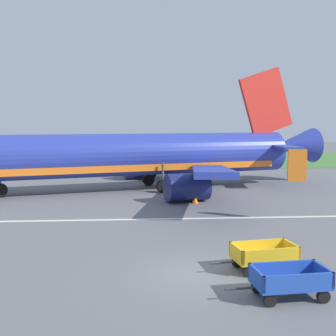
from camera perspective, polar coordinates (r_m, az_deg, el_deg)
The scene contains 7 objects.
ground_plane at distance 17.31m, azimuth 4.02°, elevation -14.07°, with size 220.00×220.00×0.00m, color slate.
grass_strip at distance 67.79m, azimuth -1.99°, elevation 1.14°, with size 220.00×28.00×0.06m, color #477A38.
apron_stripe at distance 26.51m, azimuth 1.12°, elevation -6.86°, with size 120.00×0.36×0.01m, color silver.
airplane at distance 37.45m, azimuth -3.91°, elevation 1.68°, with size 37.13×30.10×11.34m.
baggage_cart_nearest at distance 15.49m, azimuth 16.06°, elevation -14.42°, with size 3.60×1.61×1.07m.
baggage_cart_second_in_row at distance 17.94m, azimuth 12.79°, elevation -11.44°, with size 3.62×1.78×1.07m.
traffic_cone_near_plane at distance 31.52m, azimuth 3.67°, elevation -4.18°, with size 0.49×0.49×0.65m, color orange.
Camera 1 is at (-2.28, -16.08, 5.99)m, focal length 45.19 mm.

